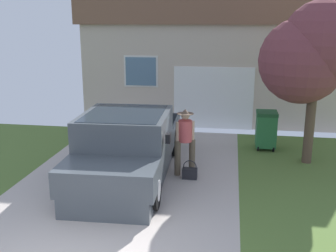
{
  "coord_description": "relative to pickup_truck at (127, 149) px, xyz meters",
  "views": [
    {
      "loc": [
        2.34,
        -4.27,
        3.74
      ],
      "look_at": [
        0.89,
        4.76,
        1.32
      ],
      "focal_mm": 42.66,
      "sensor_mm": 36.0,
      "label": 1
    }
  ],
  "objects": [
    {
      "name": "person_with_hat",
      "position": [
        1.35,
        0.46,
        0.2
      ],
      "size": [
        0.5,
        0.41,
        1.67
      ],
      "rotation": [
        0.0,
        0.0,
        -2.74
      ],
      "color": "brown",
      "rests_on": "ground"
    },
    {
      "name": "wheeled_trash_bin",
      "position": [
        3.5,
        2.9,
        -0.13
      ],
      "size": [
        0.6,
        0.72,
        1.14
      ],
      "color": "#286B38",
      "rests_on": "ground"
    },
    {
      "name": "front_yard_tree",
      "position": [
        4.45,
        1.86,
        2.2
      ],
      "size": [
        2.74,
        2.24,
        4.29
      ],
      "color": "brown",
      "rests_on": "ground"
    },
    {
      "name": "pickup_truck",
      "position": [
        0.0,
        0.0,
        0.0
      ],
      "size": [
        2.3,
        5.43,
        1.65
      ],
      "rotation": [
        0.0,
        0.0,
        3.18
      ],
      "color": "#474E54",
      "rests_on": "ground"
    },
    {
      "name": "house_with_garage",
      "position": [
        2.06,
        8.53,
        1.67
      ],
      "size": [
        10.52,
        7.25,
        4.77
      ],
      "color": "#C1AF9C",
      "rests_on": "ground"
    },
    {
      "name": "handbag",
      "position": [
        1.51,
        0.2,
        -0.6
      ],
      "size": [
        0.36,
        0.21,
        0.47
      ],
      "color": "#232328",
      "rests_on": "ground"
    }
  ]
}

